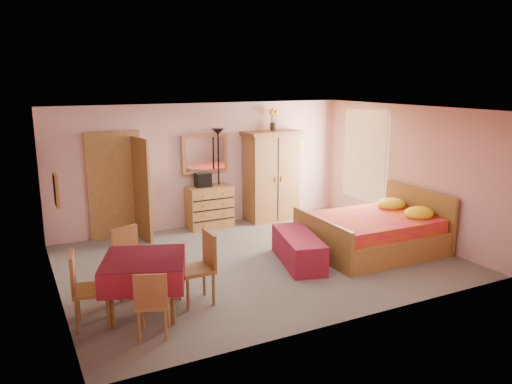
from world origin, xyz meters
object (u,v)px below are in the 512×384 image
bed (372,223)px  chair_south (153,302)px  chair_west (91,289)px  floor_lamp (219,178)px  chest_of_drawers (210,207)px  wardrobe (271,176)px  sunflower_vase (273,119)px  bench (298,249)px  wall_mirror (205,154)px  dining_table (145,285)px  stereo (203,180)px  chair_east (196,269)px  chair_north (134,261)px

bed → chair_south: (-4.39, -1.22, -0.10)m
chair_west → bed: bearing=106.4°
floor_lamp → chair_west: (-3.19, -3.44, -0.54)m
bed → chest_of_drawers: bearing=128.4°
bed → floor_lamp: bearing=124.2°
wardrobe → chair_west: (-4.41, -3.33, -0.50)m
sunflower_vase → bench: 3.50m
wall_mirror → floor_lamp: bearing=-31.5°
wardrobe → dining_table: wardrobe is taller
stereo → chair_west: (-2.81, -3.38, -0.54)m
chest_of_drawers → chair_south: bearing=-121.2°
wall_mirror → bench: (0.56, -2.86, -1.30)m
chest_of_drawers → floor_lamp: floor_lamp is taller
chest_of_drawers → chair_east: (-1.53, -3.33, 0.06)m
chair_west → chair_east: (1.41, 0.03, 0.01)m
wall_mirror → sunflower_vase: sunflower_vase is taller
wall_mirror → bed: size_ratio=0.45×
chest_of_drawers → chair_south: 4.58m
chest_of_drawers → wall_mirror: size_ratio=0.91×
sunflower_vase → chair_west: size_ratio=0.48×
bed → chair_east: bed is taller
stereo → chair_north: stereo is taller
chest_of_drawers → floor_lamp: size_ratio=0.45×
chair_east → bed: bearing=-79.8°
wall_mirror → floor_lamp: size_ratio=0.50×
chest_of_drawers → chair_east: chair_east is taller
sunflower_vase → bed: 3.31m
stereo → chair_west: 4.43m
chair_south → chair_west: (-0.63, 0.59, 0.06)m
chest_of_drawers → chair_west: 4.47m
wall_mirror → bed: wall_mirror is taller
stereo → wardrobe: size_ratio=0.16×
chest_of_drawers → bed: bed is taller
dining_table → chair_south: size_ratio=1.23×
sunflower_vase → chair_south: sunflower_vase is taller
bench → chair_south: 3.16m
floor_lamp → bench: bearing=-83.4°
chair_east → chair_west: bearing=91.9°
stereo → sunflower_vase: 2.06m
floor_lamp → chair_east: bearing=-117.6°
wall_mirror → floor_lamp: (0.25, -0.13, -0.51)m
dining_table → chair_west: 0.71m
floor_lamp → bench: floor_lamp is taller
floor_lamp → chair_south: size_ratio=2.41×
chair_west → floor_lamp: bearing=146.4°
wardrobe → chair_west: 5.55m
wall_mirror → chair_west: size_ratio=1.04×
stereo → bed: (2.21, -2.75, -0.50)m
chest_of_drawers → chair_west: bearing=-132.0°
bench → chair_north: size_ratio=1.55×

